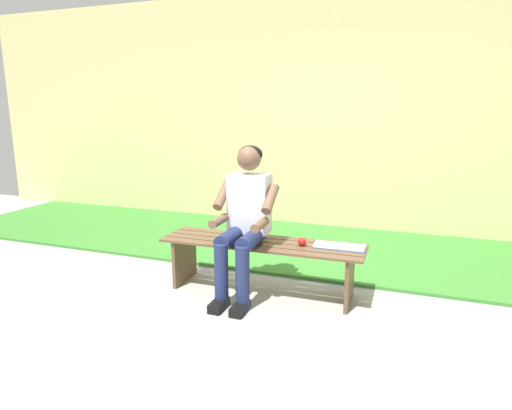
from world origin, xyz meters
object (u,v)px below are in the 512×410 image
object	(u,v)px
apple	(302,242)
book_open	(339,247)
bench_near	(262,254)
person_seated	(244,216)

from	to	relation	value
apple	book_open	xyz separation A→B (m)	(-0.30, -0.05, -0.03)
bench_near	book_open	bearing A→B (deg)	-174.83
person_seated	apple	distance (m)	0.52
apple	book_open	size ratio (longest dim) A/B	0.17
person_seated	book_open	world-z (taller)	person_seated
person_seated	apple	bearing A→B (deg)	-167.08
bench_near	book_open	world-z (taller)	book_open
person_seated	book_open	distance (m)	0.81
person_seated	apple	xyz separation A→B (m)	(-0.46, -0.11, -0.20)
bench_near	apple	world-z (taller)	apple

